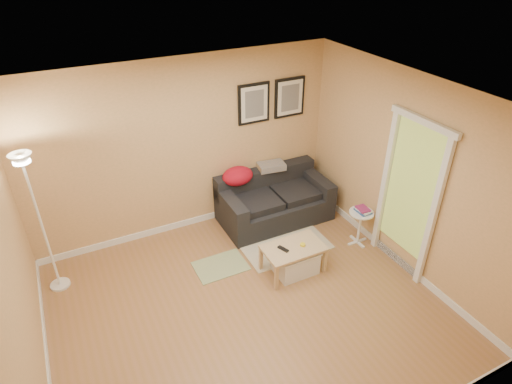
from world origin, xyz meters
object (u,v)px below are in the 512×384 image
storage_bin (295,261)px  floor_lamp (43,229)px  sofa (275,199)px  side_table (359,228)px  book_stack (363,210)px  coffee_table (293,259)px

storage_bin → floor_lamp: floor_lamp is taller
sofa → side_table: (0.80, -1.09, -0.11)m
book_stack → floor_lamp: bearing=171.6°
sofa → coffee_table: size_ratio=2.12×
storage_bin → side_table: size_ratio=1.04×
sofa → storage_bin: (-0.36, -1.22, -0.20)m
sofa → floor_lamp: bearing=-178.5°
floor_lamp → sofa: bearing=1.5°
side_table → book_stack: bearing=-7.2°
side_table → floor_lamp: 4.19m
book_stack → coffee_table: bearing=-169.8°
sofa → floor_lamp: (-3.22, -0.08, 0.53)m
storage_bin → floor_lamp: (-2.87, 1.13, 0.73)m
sofa → floor_lamp: 3.27m
side_table → floor_lamp: floor_lamp is taller
side_table → sofa: bearing=126.1°
storage_bin → side_table: 1.16m
coffee_table → side_table: 1.18m
coffee_table → book_stack: bearing=-2.5°
sofa → coffee_table: 1.26m
floor_lamp → book_stack: bearing=-14.0°
sofa → coffee_table: sofa is taller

